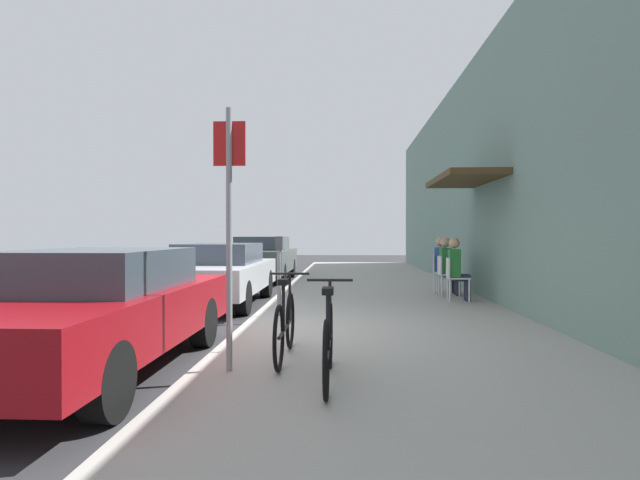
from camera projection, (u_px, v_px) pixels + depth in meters
The scene contains 16 objects.
ground_plane at pixel (238, 337), 7.42m from camera, with size 60.00×60.00×0.00m, color #2D2D30.
sidewalk_slab at pixel (384, 313), 9.31m from camera, with size 4.50×32.00×0.12m, color #9E9B93.
building_facade at pixel (520, 161), 9.17m from camera, with size 1.40×32.00×5.57m.
parked_car_0 at pixel (95, 308), 5.45m from camera, with size 1.80×4.40×1.31m.
parked_car_1 at pixel (219, 272), 10.80m from camera, with size 1.80×4.40×1.28m.
parked_car_2 at pixel (262, 258), 16.47m from camera, with size 1.80×4.40×1.41m.
parking_meter at pixel (279, 270), 8.57m from camera, with size 0.12×0.10×1.32m.
street_sign at pixel (229, 217), 5.10m from camera, with size 0.32×0.06×2.60m.
bicycle_0 at pixel (328, 343), 4.72m from camera, with size 0.46×1.71×0.90m.
bicycle_1 at pixel (285, 326), 5.59m from camera, with size 0.46×1.71×0.90m.
cafe_chair_0 at pixel (454, 276), 10.54m from camera, with size 0.47×0.47×0.87m.
seated_patron_0 at pixel (457, 267), 10.53m from camera, with size 0.45×0.38×1.29m.
cafe_chair_1 at pixel (445, 273), 11.47m from camera, with size 0.44×0.44×0.87m.
seated_patron_1 at pixel (448, 264), 11.47m from camera, with size 0.43×0.36×1.29m.
cafe_chair_2 at pixel (441, 271), 12.08m from camera, with size 0.56×0.56×0.87m.
seated_patron_2 at pixel (443, 263), 12.06m from camera, with size 0.51×0.47×1.29m.
Camera 1 is at (1.55, -7.34, 1.46)m, focal length 28.98 mm.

